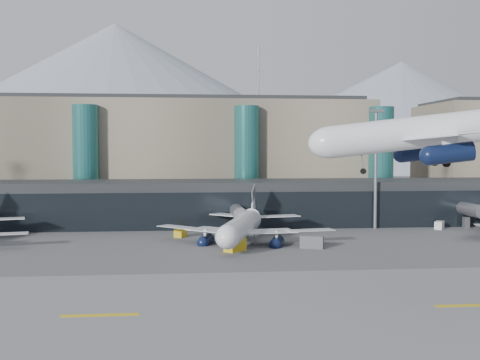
# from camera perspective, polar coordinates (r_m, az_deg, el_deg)

# --- Properties ---
(ground) EXTENTS (900.00, 900.00, 0.00)m
(ground) POSITION_cam_1_polar(r_m,az_deg,el_deg) (80.08, 2.88, -9.44)
(ground) COLOR #515154
(ground) RESTS_ON ground
(runway_strip) EXTENTS (400.00, 40.00, 0.04)m
(runway_strip) POSITION_cam_1_polar(r_m,az_deg,el_deg) (65.70, 4.85, -12.22)
(runway_strip) COLOR slate
(runway_strip) RESTS_ON ground
(runway_markings) EXTENTS (128.00, 1.00, 0.02)m
(runway_markings) POSITION_cam_1_polar(r_m,az_deg,el_deg) (65.69, 4.85, -12.19)
(runway_markings) COLOR gold
(runway_markings) RESTS_ON ground
(concourse) EXTENTS (170.00, 27.00, 10.00)m
(concourse) POSITION_cam_1_polar(r_m,az_deg,el_deg) (136.11, -0.71, -2.18)
(concourse) COLOR black
(concourse) RESTS_ON ground
(terminal_main) EXTENTS (130.00, 30.00, 31.00)m
(terminal_main) POSITION_cam_1_polar(r_m,az_deg,el_deg) (167.88, -10.20, 2.34)
(terminal_main) COLOR gray
(terminal_main) RESTS_ON ground
(teal_towers) EXTENTS (116.40, 19.40, 46.00)m
(teal_towers) POSITION_cam_1_polar(r_m,az_deg,el_deg) (151.42, -6.89, 1.75)
(teal_towers) COLOR #236360
(teal_towers) RESTS_ON ground
(mountain_ridge) EXTENTS (910.00, 400.00, 110.00)m
(mountain_ridge) POSITION_cam_1_polar(r_m,az_deg,el_deg) (459.05, -2.16, 6.56)
(mountain_ridge) COLOR gray
(mountain_ridge) RESTS_ON ground
(lightmast_mid) EXTENTS (3.00, 1.20, 25.60)m
(lightmast_mid) POSITION_cam_1_polar(r_m,az_deg,el_deg) (132.08, 12.75, 1.70)
(lightmast_mid) COLOR slate
(lightmast_mid) RESTS_ON ground
(hero_jet) EXTENTS (33.54, 33.58, 10.90)m
(hero_jet) POSITION_cam_1_polar(r_m,az_deg,el_deg) (75.18, 19.90, 5.32)
(hero_jet) COLOR white
(hero_jet) RESTS_ON ground
(jet_parked_mid) EXTENTS (33.64, 35.05, 11.25)m
(jet_parked_mid) POSITION_cam_1_polar(r_m,az_deg,el_deg) (111.06, 0.39, -3.72)
(jet_parked_mid) COLOR white
(jet_parked_mid) RESTS_ON ground
(veh_b) EXTENTS (2.68, 3.16, 1.56)m
(veh_b) POSITION_cam_1_polar(r_m,az_deg,el_deg) (118.09, -5.65, -5.03)
(veh_b) COLOR gold
(veh_b) RESTS_ON ground
(veh_c) EXTENTS (4.43, 3.27, 2.20)m
(veh_c) POSITION_cam_1_polar(r_m,az_deg,el_deg) (105.25, 6.83, -5.85)
(veh_c) COLOR #535258
(veh_c) RESTS_ON ground
(veh_d) EXTENTS (2.93, 3.25, 1.65)m
(veh_d) POSITION_cam_1_polar(r_m,az_deg,el_deg) (136.07, 18.38, -4.09)
(veh_d) COLOR silver
(veh_d) RESTS_ON ground
(veh_h) EXTENTS (4.04, 4.09, 2.08)m
(veh_h) POSITION_cam_1_polar(r_m,az_deg,el_deg) (101.51, -0.47, -6.19)
(veh_h) COLOR gold
(veh_h) RESTS_ON ground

